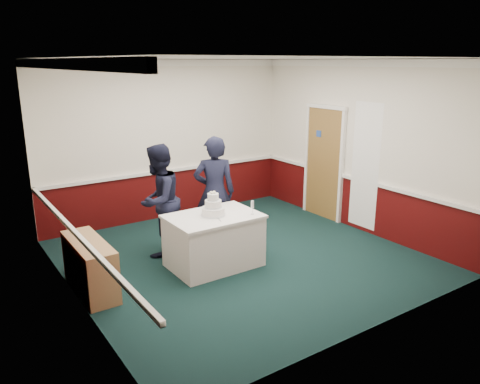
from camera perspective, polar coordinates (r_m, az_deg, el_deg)
ground at (r=7.39m, az=0.22°, el=-7.95°), size 5.00×5.00×0.00m
room_shell at (r=7.39m, az=-1.95°, el=7.93°), size 5.00×5.00×3.00m
sideboard at (r=6.55m, az=-17.80°, el=-8.61°), size 0.41×1.20×0.70m
cake_table at (r=6.97m, az=-3.22°, el=-5.89°), size 1.32×0.92×0.79m
wedding_cake at (r=6.80m, az=-3.29°, el=-1.97°), size 0.35×0.35×0.36m
cake_knife at (r=6.66m, az=-2.60°, el=-3.33°), size 0.07×0.22×0.00m
champagne_flute at (r=6.83m, az=1.52°, el=-1.63°), size 0.05×0.05×0.21m
person_man at (r=7.35m, az=-9.88°, el=-1.03°), size 1.08×1.04×1.76m
person_woman at (r=7.54m, az=-3.13°, el=-0.06°), size 0.80×0.69×1.84m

